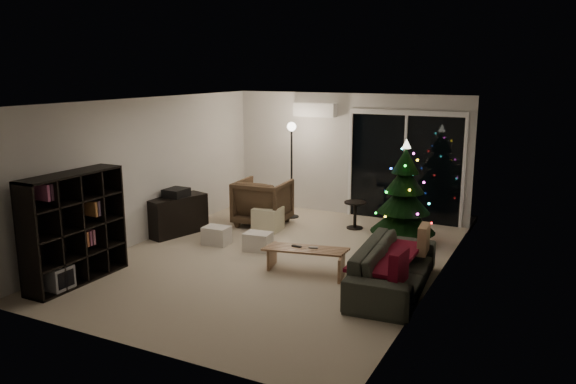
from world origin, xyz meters
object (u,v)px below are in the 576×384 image
Objects in this scene: sofa at (393,267)px; christmas_tree at (404,192)px; bookshelf at (65,226)px; coffee_table at (306,260)px; media_cabinet at (177,215)px; armchair at (263,202)px.

christmas_tree is (-0.46, 2.15, 0.59)m from sofa.
coffee_table is (2.96, 1.77, -0.60)m from bookshelf.
bookshelf is 1.40× the size of media_cabinet.
sofa is (4.30, -0.82, -0.03)m from media_cabinet.
coffee_table is 0.66× the size of christmas_tree.
bookshelf is at bearing -161.28° from coffee_table.
sofa is 1.35m from coffee_table.
sofa is at bearing 4.73° from media_cabinet.
bookshelf is 5.46m from christmas_tree.
media_cabinet is at bearing -160.88° from christmas_tree.
sofa is 1.19× the size of christmas_tree.
armchair is 0.45× the size of sofa.
armchair is 2.78m from coffee_table.
sofa is at bearing -77.96° from christmas_tree.
media_cabinet is (0.00, 2.54, -0.44)m from bookshelf.
media_cabinet is 4.38m from sofa.
armchair is at bearing 52.57° from sofa.
media_cabinet is 0.94× the size of coffee_table.
media_cabinet reaches higher than coffee_table.
armchair is 2.79m from christmas_tree.
media_cabinet is at bearing 105.93° from bookshelf.
bookshelf reaches higher than armchair.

